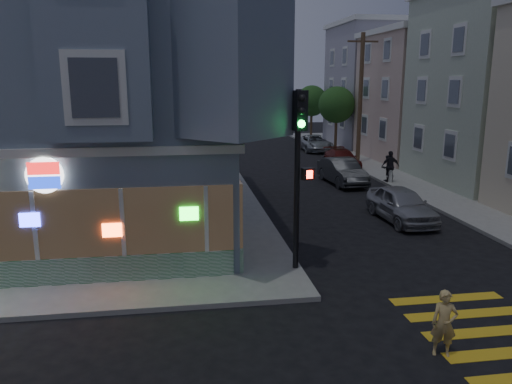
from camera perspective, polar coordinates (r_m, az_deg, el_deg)
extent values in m
plane|color=black|center=(11.91, -4.43, -17.34)|extent=(120.00, 120.00, 0.00)
cube|color=gray|center=(41.27, 26.53, 3.16)|extent=(24.00, 42.00, 0.15)
cube|color=slate|center=(21.95, -23.12, 10.91)|extent=(14.00, 14.00, 11.00)
cube|color=silver|center=(22.03, -22.75, 6.63)|extent=(14.30, 14.30, 0.25)
cylinder|color=white|center=(14.86, -23.02, 1.79)|extent=(1.00, 0.12, 1.00)
cube|color=#CAAE9C|center=(40.67, 21.44, 9.99)|extent=(12.00, 8.60, 9.00)
cube|color=#9893A2|center=(48.67, 16.18, 11.55)|extent=(12.00, 8.60, 10.50)
cylinder|color=#4C3826|center=(36.58, 11.83, 10.38)|extent=(0.30, 0.30, 9.00)
cube|color=#4C3826|center=(36.65, 12.12, 16.48)|extent=(2.20, 0.12, 0.12)
cylinder|color=#4C3826|center=(42.51, 9.10, 6.85)|extent=(0.24, 0.24, 3.20)
sphere|color=#1D4E1C|center=(42.35, 9.21, 9.82)|extent=(3.00, 3.00, 3.00)
cylinder|color=#4C3826|center=(50.16, 6.32, 7.80)|extent=(0.24, 0.24, 3.20)
sphere|color=#1D4E1C|center=(50.02, 6.39, 10.31)|extent=(3.00, 3.00, 3.00)
imported|color=tan|center=(11.99, 20.70, -13.88)|extent=(0.64, 0.53, 1.51)
imported|color=black|center=(30.35, 14.75, 2.68)|extent=(0.90, 0.82, 1.50)
imported|color=black|center=(29.92, 15.11, 2.83)|extent=(1.07, 0.46, 1.81)
imported|color=#9E9FA5|center=(22.26, 16.27, -1.37)|extent=(1.87, 4.39, 1.48)
imported|color=#333538|center=(29.51, 9.83, 2.34)|extent=(1.88, 4.63, 1.49)
imported|color=maroon|center=(34.92, 9.78, 3.74)|extent=(1.87, 4.42, 1.27)
imported|color=#A8AFB3|center=(43.13, 6.75, 5.57)|extent=(2.28, 4.89, 1.36)
cylinder|color=black|center=(15.26, 4.71, 1.18)|extent=(0.18, 0.18, 5.54)
cube|color=black|center=(14.74, 5.08, 9.24)|extent=(0.42, 0.39, 1.16)
sphere|color=black|center=(14.55, 5.28, 10.64)|extent=(0.22, 0.22, 0.22)
sphere|color=black|center=(14.57, 5.25, 9.20)|extent=(0.22, 0.22, 0.22)
sphere|color=#19F23F|center=(14.60, 5.22, 7.77)|extent=(0.22, 0.22, 0.22)
cube|color=black|center=(15.08, 5.92, 2.09)|extent=(0.40, 0.31, 0.35)
cube|color=#FF2614|center=(14.96, 6.04, 2.00)|extent=(0.24, 0.02, 0.24)
cylinder|color=silver|center=(29.98, 15.07, 1.66)|extent=(0.23, 0.23, 0.59)
sphere|color=silver|center=(29.92, 15.11, 2.30)|extent=(0.25, 0.25, 0.25)
cylinder|color=silver|center=(29.98, 15.08, 1.75)|extent=(0.44, 0.12, 0.12)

